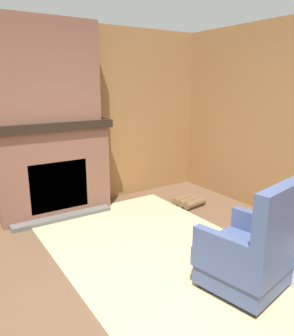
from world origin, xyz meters
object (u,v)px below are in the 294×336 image
Objects in this scene: firewood_stack at (189,201)px; storage_case at (89,114)px; armchair at (251,253)px; decorative_plate_on_mantel at (54,111)px.

firewood_stack is 1.99m from storage_case.
armchair is 2.46× the size of firewood_stack.
firewood_stack is at bearing -36.70° from armchair.
decorative_plate_on_mantel is (-2.78, -0.80, 1.09)m from armchair.
storage_case is at bearing -4.89° from armchair.
decorative_plate_on_mantel reaches higher than firewood_stack.
armchair is 5.08× the size of storage_case.
firewood_stack is at bearing 56.30° from storage_case.
armchair is 3.10m from decorative_plate_on_mantel.
decorative_plate_on_mantel is at bearing -115.75° from firewood_stack.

